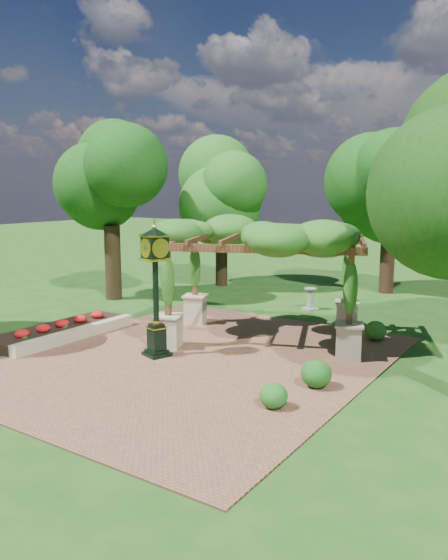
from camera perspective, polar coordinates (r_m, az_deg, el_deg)
The scene contains 13 objects.
ground at distance 15.66m, azimuth -5.13°, elevation -9.24°, with size 120.00×120.00×0.00m, color #1E4714.
brick_plaza at distance 16.40m, azimuth -2.93°, elevation -8.26°, with size 10.00×12.00×0.04m, color brown.
border_wall at distance 19.02m, azimuth -15.12°, elevation -5.51°, with size 0.35×5.00×0.40m, color #C6B793.
flower_bed at distance 19.69m, azimuth -16.86°, elevation -5.14°, with size 1.50×5.00×0.36m, color red.
pedestal_clock at distance 16.25m, azimuth -7.19°, elevation 0.05°, with size 0.98×0.98×3.96m.
pergola at distance 17.96m, azimuth 4.17°, elevation 4.08°, with size 7.48×6.12×4.06m.
sundial at distance 23.16m, azimuth 8.98°, elevation -2.10°, with size 0.65×0.65×0.93m.
shrub_front at distance 12.85m, azimuth 5.20°, elevation -11.93°, with size 0.66×0.66×0.59m, color #1E5C1A.
shrub_mid at distance 14.22m, azimuth 9.62°, elevation -9.63°, with size 0.79×0.79×0.71m, color #195317.
shrub_back at distance 18.90m, azimuth 15.56°, elevation -5.12°, with size 0.72×0.72×0.65m, color #2D641C.
tree_west_near at distance 25.24m, azimuth -11.85°, elevation 11.43°, with size 4.22×4.22×8.69m.
tree_west_far at distance 28.28m, azimuth -0.27°, elevation 9.38°, with size 4.11×4.11×7.21m.
tree_north at distance 27.39m, azimuth 17.03°, elevation 8.87°, with size 4.24×4.24×7.16m.
Camera 1 is at (9.31, -11.54, 5.03)m, focal length 35.00 mm.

